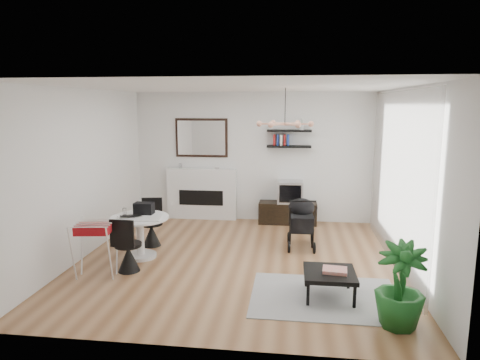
# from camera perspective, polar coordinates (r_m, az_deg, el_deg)

# --- Properties ---
(floor) EXTENTS (5.00, 5.00, 0.00)m
(floor) POSITION_cam_1_polar(r_m,az_deg,el_deg) (6.91, -0.30, -10.69)
(floor) COLOR brown
(floor) RESTS_ON ground
(ceiling) EXTENTS (5.00, 5.00, 0.00)m
(ceiling) POSITION_cam_1_polar(r_m,az_deg,el_deg) (6.47, -0.32, 12.28)
(ceiling) COLOR white
(ceiling) RESTS_ON wall_back
(wall_back) EXTENTS (5.00, 0.00, 5.00)m
(wall_back) POSITION_cam_1_polar(r_m,az_deg,el_deg) (9.02, 1.76, 3.05)
(wall_back) COLOR white
(wall_back) RESTS_ON floor
(wall_left) EXTENTS (0.00, 5.00, 5.00)m
(wall_left) POSITION_cam_1_polar(r_m,az_deg,el_deg) (7.31, -20.13, 0.79)
(wall_left) COLOR white
(wall_left) RESTS_ON floor
(wall_right) EXTENTS (0.00, 5.00, 5.00)m
(wall_right) POSITION_cam_1_polar(r_m,az_deg,el_deg) (6.71, 21.37, -0.07)
(wall_right) COLOR white
(wall_right) RESTS_ON floor
(sheer_curtain) EXTENTS (0.04, 3.60, 2.60)m
(sheer_curtain) POSITION_cam_1_polar(r_m,az_deg,el_deg) (6.88, 20.17, 0.24)
(sheer_curtain) COLOR white
(sheer_curtain) RESTS_ON wall_right
(fireplace) EXTENTS (1.50, 0.17, 2.16)m
(fireplace) POSITION_cam_1_polar(r_m,az_deg,el_deg) (9.21, -5.13, -1.02)
(fireplace) COLOR white
(fireplace) RESTS_ON floor
(shelf_lower) EXTENTS (0.90, 0.25, 0.04)m
(shelf_lower) POSITION_cam_1_polar(r_m,az_deg,el_deg) (8.82, 6.55, 4.47)
(shelf_lower) COLOR black
(shelf_lower) RESTS_ON wall_back
(shelf_upper) EXTENTS (0.90, 0.25, 0.04)m
(shelf_upper) POSITION_cam_1_polar(r_m,az_deg,el_deg) (8.79, 6.59, 6.54)
(shelf_upper) COLOR black
(shelf_upper) RESTS_ON wall_back
(pendant_lamp) EXTENTS (0.90, 0.90, 0.10)m
(pendant_lamp) POSITION_cam_1_polar(r_m,az_deg,el_deg) (6.72, 6.01, 7.45)
(pendant_lamp) COLOR tan
(pendant_lamp) RESTS_ON ceiling
(tv_console) EXTENTS (1.19, 0.42, 0.45)m
(tv_console) POSITION_cam_1_polar(r_m,az_deg,el_deg) (8.97, 6.37, -4.37)
(tv_console) COLOR black
(tv_console) RESTS_ON floor
(crt_tv) EXTENTS (0.52, 0.45, 0.45)m
(crt_tv) POSITION_cam_1_polar(r_m,az_deg,el_deg) (8.87, 6.72, -1.57)
(crt_tv) COLOR #B3B3B5
(crt_tv) RESTS_ON tv_console
(dining_table) EXTENTS (0.93, 0.93, 0.68)m
(dining_table) POSITION_cam_1_polar(r_m,az_deg,el_deg) (7.10, -13.19, -6.59)
(dining_table) COLOR white
(dining_table) RESTS_ON floor
(laptop) EXTENTS (0.39, 0.33, 0.03)m
(laptop) POSITION_cam_1_polar(r_m,az_deg,el_deg) (7.01, -14.34, -4.80)
(laptop) COLOR black
(laptop) RESTS_ON dining_table
(black_bag) EXTENTS (0.31, 0.19, 0.19)m
(black_bag) POSITION_cam_1_polar(r_m,az_deg,el_deg) (7.19, -12.68, -3.70)
(black_bag) COLOR black
(black_bag) RESTS_ON dining_table
(newspaper) EXTENTS (0.42, 0.36, 0.01)m
(newspaper) POSITION_cam_1_polar(r_m,az_deg,el_deg) (6.87, -12.09, -5.08)
(newspaper) COLOR white
(newspaper) RESTS_ON dining_table
(drinking_glass) EXTENTS (0.06, 0.06, 0.11)m
(drinking_glass) POSITION_cam_1_polar(r_m,az_deg,el_deg) (7.23, -15.15, -4.05)
(drinking_glass) COLOR white
(drinking_glass) RESTS_ON dining_table
(chair_far) EXTENTS (0.41, 0.42, 0.82)m
(chair_far) POSITION_cam_1_polar(r_m,az_deg,el_deg) (7.69, -11.70, -6.68)
(chair_far) COLOR black
(chair_far) RESTS_ON floor
(chair_near) EXTENTS (0.40, 0.41, 0.84)m
(chair_near) POSITION_cam_1_polar(r_m,az_deg,el_deg) (6.61, -14.71, -9.58)
(chair_near) COLOR black
(chair_near) RESTS_ON floor
(drying_rack) EXTENTS (0.61, 0.58, 0.82)m
(drying_rack) POSITION_cam_1_polar(r_m,az_deg,el_deg) (6.49, -18.73, -8.62)
(drying_rack) COLOR white
(drying_rack) RESTS_ON floor
(stroller) EXTENTS (0.49, 0.78, 0.94)m
(stroller) POSITION_cam_1_polar(r_m,az_deg,el_deg) (7.52, 8.18, -5.85)
(stroller) COLOR black
(stroller) RESTS_ON floor
(rug) EXTENTS (1.88, 1.36, 0.01)m
(rug) POSITION_cam_1_polar(r_m,az_deg,el_deg) (5.80, 11.22, -15.04)
(rug) COLOR #999999
(rug) RESTS_ON floor
(coffee_table) EXTENTS (0.66, 0.66, 0.33)m
(coffee_table) POSITION_cam_1_polar(r_m,az_deg,el_deg) (5.70, 11.86, -12.21)
(coffee_table) COLOR black
(coffee_table) RESTS_ON rug
(magazines) EXTENTS (0.33, 0.27, 0.04)m
(magazines) POSITION_cam_1_polar(r_m,az_deg,el_deg) (5.68, 12.53, -11.68)
(magazines) COLOR #DF4A37
(magazines) RESTS_ON coffee_table
(potted_plant) EXTENTS (0.62, 0.62, 0.97)m
(potted_plant) POSITION_cam_1_polar(r_m,az_deg,el_deg) (5.16, 20.56, -13.03)
(potted_plant) COLOR #18561D
(potted_plant) RESTS_ON floor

